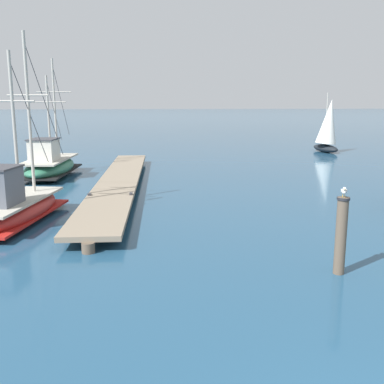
# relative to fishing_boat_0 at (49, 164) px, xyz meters

# --- Properties ---
(floating_dock) EXTENTS (2.34, 18.60, 0.53)m
(floating_dock) POSITION_rel_fishing_boat_0_xyz_m (3.94, -3.67, -0.31)
(floating_dock) COLOR gray
(floating_dock) RESTS_ON ground
(fishing_boat_0) EXTENTS (2.64, 7.23, 6.32)m
(fishing_boat_0) POSITION_rel_fishing_boat_0_xyz_m (0.00, 0.00, 0.00)
(fishing_boat_0) COLOR #337556
(fishing_boat_0) RESTS_ON ground
(fishing_boat_1) EXTENTS (2.60, 6.98, 6.41)m
(fishing_boat_1) POSITION_rel_fishing_boat_0_xyz_m (0.87, -9.50, -0.08)
(fishing_boat_1) COLOR #AD2823
(fishing_boat_1) RESTS_ON ground
(mooring_piling) EXTENTS (0.30, 0.30, 1.87)m
(mooring_piling) POSITION_rel_fishing_boat_0_xyz_m (9.82, -14.87, 0.30)
(mooring_piling) COLOR brown
(mooring_piling) RESTS_ON ground
(perched_seagull) EXTENTS (0.22, 0.37, 0.27)m
(perched_seagull) POSITION_rel_fishing_boat_0_xyz_m (9.83, -14.86, 1.34)
(perched_seagull) COLOR gold
(perched_seagull) RESTS_ON mooring_piling
(distant_sailboat) EXTENTS (2.16, 3.33, 4.63)m
(distant_sailboat) POSITION_rel_fishing_boat_0_xyz_m (19.36, 9.74, 1.33)
(distant_sailboat) COLOR black
(distant_sailboat) RESTS_ON ground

